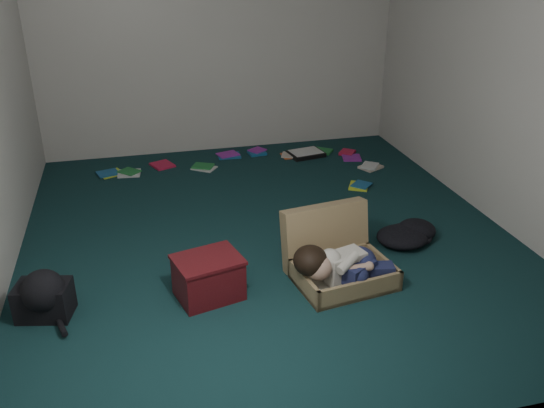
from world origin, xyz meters
name	(u,v)px	position (x,y,z in m)	size (l,w,h in m)	color
floor	(268,234)	(0.00, 0.00, 0.00)	(4.50, 4.50, 0.00)	#113133
wall_back	(219,36)	(0.00, 2.25, 1.30)	(4.50, 4.50, 0.00)	silver
wall_front	(397,204)	(0.00, -2.25, 1.30)	(4.50, 4.50, 0.00)	silver
wall_right	(501,68)	(2.00, 0.00, 1.30)	(4.50, 4.50, 0.00)	silver
suitcase	(336,257)	(0.33, -0.75, 0.15)	(0.76, 0.75, 0.50)	#9A7F55
person	(342,265)	(0.31, -0.92, 0.19)	(0.75, 0.36, 0.31)	beige
maroon_bin	(208,277)	(-0.62, -0.80, 0.15)	(0.52, 0.45, 0.31)	#531115
backpack	(44,299)	(-1.70, -0.76, 0.13)	(0.43, 0.34, 0.26)	black
clothing_pile	(409,229)	(1.13, -0.34, 0.08)	(0.48, 0.40, 0.15)	black
paper_tray	(306,153)	(0.88, 1.76, 0.03)	(0.43, 0.35, 0.05)	black
book_scatter	(262,163)	(0.33, 1.63, 0.01)	(2.95, 1.46, 0.02)	#D4EB29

